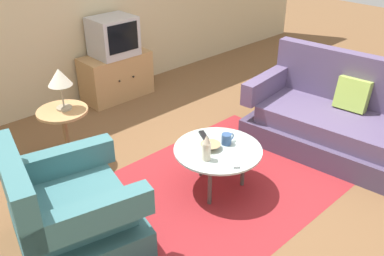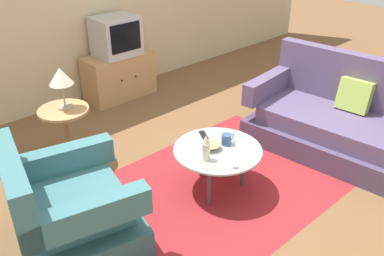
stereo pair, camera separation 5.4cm
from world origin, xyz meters
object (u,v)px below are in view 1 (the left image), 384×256
(coffee_table, at_px, (218,152))
(table_lamp, at_px, (59,79))
(mug, at_px, (227,139))
(side_table, at_px, (65,125))
(tv_remote_silver, at_px, (235,162))
(television, at_px, (113,36))
(couch, at_px, (334,120))
(bowl, at_px, (210,146))
(armchair, at_px, (70,214))
(tv_remote_dark, at_px, (204,136))
(vase, at_px, (207,148))
(tv_stand, at_px, (116,76))

(coffee_table, relative_size, table_lamp, 1.93)
(coffee_table, distance_m, mug, 0.14)
(table_lamp, height_order, mug, table_lamp)
(side_table, distance_m, tv_remote_silver, 1.69)
(tv_remote_silver, bearing_deg, television, 27.21)
(couch, bearing_deg, tv_remote_silver, 79.74)
(bowl, bearing_deg, coffee_table, -46.22)
(armchair, relative_size, couch, 0.60)
(television, relative_size, tv_remote_dark, 2.90)
(couch, height_order, table_lamp, table_lamp)
(vase, bearing_deg, mug, 10.22)
(armchair, xyz_separation_m, vase, (1.11, -0.30, 0.23))
(armchair, xyz_separation_m, tv_remote_dark, (1.36, -0.02, 0.13))
(tv_stand, bearing_deg, armchair, -131.59)
(tv_stand, xyz_separation_m, tv_remote_dark, (-0.44, -2.05, 0.14))
(bowl, relative_size, tv_remote_dark, 0.99)
(table_lamp, distance_m, vase, 1.50)
(television, bearing_deg, bowl, -103.67)
(tv_remote_dark, bearing_deg, coffee_table, -166.54)
(couch, bearing_deg, vase, 73.07)
(coffee_table, xyz_separation_m, table_lamp, (-0.73, 1.30, 0.51))
(coffee_table, relative_size, television, 1.47)
(mug, height_order, bowl, mug)
(tv_stand, bearing_deg, tv_remote_dark, -102.15)
(tv_remote_silver, bearing_deg, vase, 74.36)
(television, relative_size, bowl, 2.94)
(coffee_table, bearing_deg, table_lamp, 119.35)
(armchair, relative_size, tv_remote_silver, 6.48)
(coffee_table, height_order, side_table, side_table)
(side_table, bearing_deg, table_lamp, 17.44)
(coffee_table, height_order, table_lamp, table_lamp)
(side_table, xyz_separation_m, television, (1.26, 0.98, 0.40))
(coffee_table, relative_size, tv_stand, 0.87)
(tv_stand, xyz_separation_m, table_lamp, (-1.23, -0.98, 0.60))
(armchair, xyz_separation_m, tv_stand, (1.80, 2.03, -0.01))
(coffee_table, xyz_separation_m, tv_remote_silver, (-0.06, -0.25, 0.05))
(bowl, height_order, tv_remote_silver, bowl)
(vase, height_order, tv_remote_dark, vase)
(armchair, xyz_separation_m, mug, (1.42, -0.25, 0.17))
(mug, bearing_deg, television, 80.48)
(tv_remote_dark, bearing_deg, armchair, 115.46)
(tv_stand, bearing_deg, table_lamp, -141.46)
(vase, bearing_deg, tv_remote_dark, 48.45)
(armchair, distance_m, table_lamp, 1.34)
(television, bearing_deg, couch, -70.86)
(armchair, bearing_deg, tv_stand, 151.51)
(side_table, relative_size, table_lamp, 1.46)
(mug, bearing_deg, tv_remote_silver, -124.64)
(couch, height_order, mug, couch)
(tv_stand, relative_size, television, 1.69)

